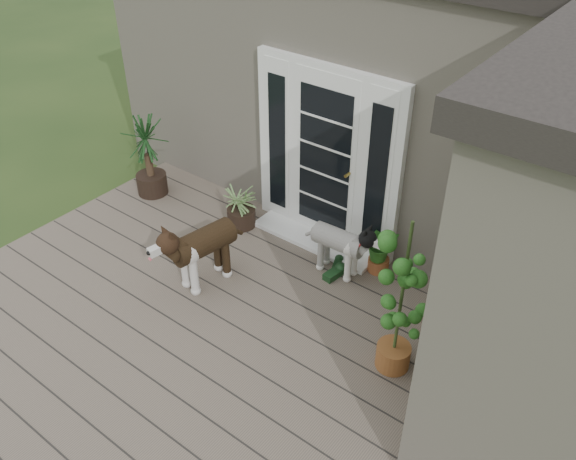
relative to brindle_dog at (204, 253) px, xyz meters
The scene contains 14 objects.
deck 1.08m from the brindle_dog, 43.12° to the right, with size 6.20×4.60×0.12m, color #6B5B4C.
house_main 3.79m from the brindle_dog, 78.68° to the left, with size 7.40×4.00×3.10m, color #665E54.
door_unit 1.75m from the brindle_dog, 71.33° to the left, with size 1.90×0.14×2.15m, color white.
door_step 1.47m from the brindle_dog, 68.76° to the left, with size 1.60×0.40×0.05m, color white.
brindle_dog is the anchor object (origin of this frame).
white_dog 1.47m from the brindle_dog, 43.96° to the left, with size 0.34×0.78×0.65m, color beige, non-canonical shape.
spider_plant 1.14m from the brindle_dog, 111.22° to the left, with size 0.59×0.59×0.63m, color #90A566, non-canonical shape.
yucca 2.09m from the brindle_dog, 154.36° to the left, with size 0.77×0.77×1.12m, color black, non-canonical shape.
herb_a 1.94m from the brindle_dog, 43.31° to the left, with size 0.38×0.38×0.48m, color #1C631E.
herb_b 2.57m from the brindle_dog, 20.81° to the left, with size 0.45×0.45×0.67m, color #1C631C.
herb_c 2.66m from the brindle_dog, 29.94° to the left, with size 0.40×0.40×0.62m, color #164D16.
sapling 2.30m from the brindle_dog, ahead, with size 0.50×0.50×1.71m, color #2A5F1B, non-canonical shape.
clog_left 1.54m from the brindle_dog, 47.76° to the left, with size 0.12×0.26×0.08m, color black, non-canonical shape.
clog_right 1.47m from the brindle_dog, 40.90° to the left, with size 0.16×0.34×0.10m, color #153618, non-canonical shape.
Camera 1 is at (3.11, -2.42, 4.46)m, focal length 37.31 mm.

